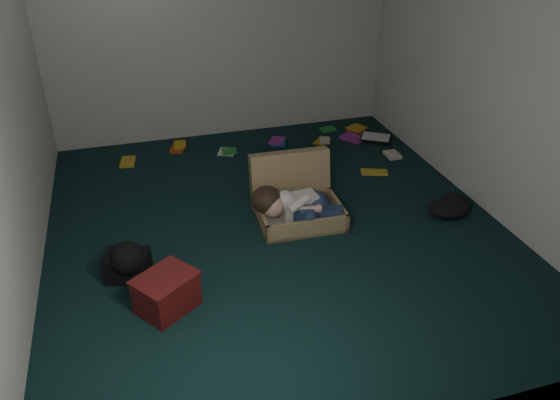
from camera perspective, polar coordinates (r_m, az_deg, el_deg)
floor at (r=4.99m, az=-0.49°, el=-2.65°), size 4.50×4.50×0.00m
wall_back at (r=6.54m, az=-6.25°, el=17.57°), size 4.50×0.00×4.50m
wall_front at (r=2.54m, az=13.55°, el=-4.22°), size 4.50×0.00×4.50m
wall_left at (r=4.36m, az=-27.02°, el=8.05°), size 0.00×4.50×4.50m
wall_right at (r=5.31m, az=21.25°, el=12.82°), size 0.00×4.50×4.50m
suitcase at (r=5.07m, az=1.64°, el=0.13°), size 0.78×0.76×0.56m
person at (r=4.88m, az=1.68°, el=-0.58°), size 0.82×0.41×0.35m
maroon_bin at (r=4.08m, az=-11.77°, el=-9.45°), size 0.53×0.51×0.29m
backpack at (r=4.45m, az=-15.65°, el=-6.52°), size 0.50×0.44×0.25m
clothing_pile at (r=5.43m, az=17.75°, el=-0.54°), size 0.48×0.43×0.12m
paper_tray at (r=6.77m, az=9.97°, el=6.36°), size 0.45×0.42×0.05m
book_scatter at (r=6.50m, az=1.55°, el=5.63°), size 3.13×1.48×0.02m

